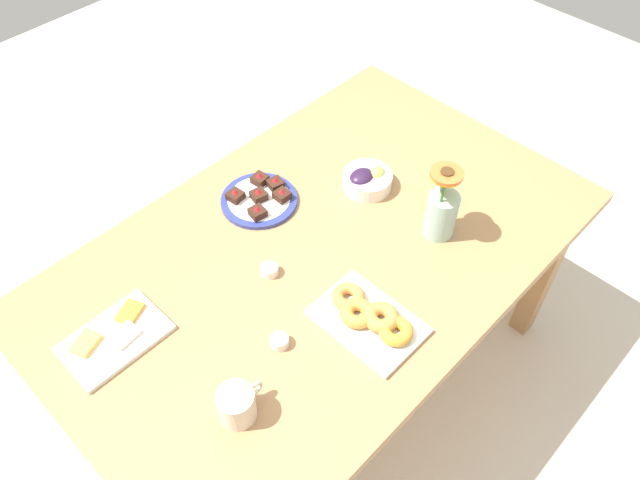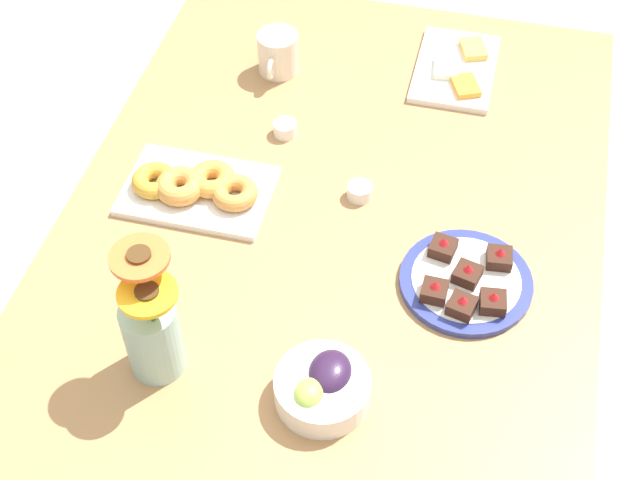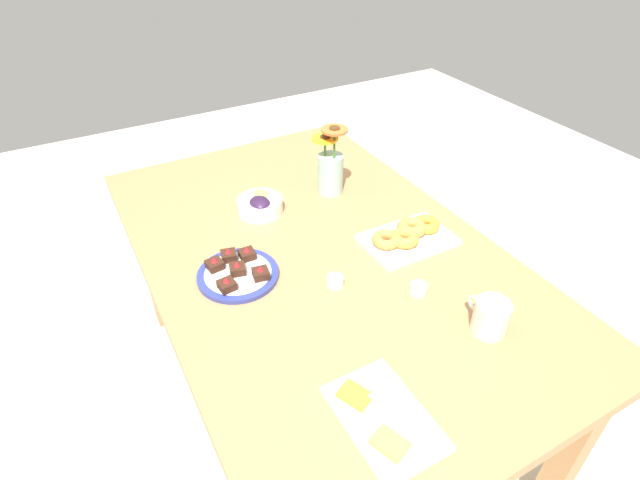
# 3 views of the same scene
# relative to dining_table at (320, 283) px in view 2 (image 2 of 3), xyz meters

# --- Properties ---
(ground_plane) EXTENTS (6.00, 6.00, 0.00)m
(ground_plane) POSITION_rel_dining_table_xyz_m (0.00, 0.00, -0.65)
(ground_plane) COLOR beige
(dining_table) EXTENTS (1.60, 1.00, 0.74)m
(dining_table) POSITION_rel_dining_table_xyz_m (0.00, 0.00, 0.00)
(dining_table) COLOR #A87A4C
(dining_table) RESTS_ON ground_plane
(coffee_mug) EXTENTS (0.12, 0.09, 0.09)m
(coffee_mug) POSITION_rel_dining_table_xyz_m (-0.49, -0.21, 0.13)
(coffee_mug) COLOR silver
(coffee_mug) RESTS_ON dining_table
(grape_bowl) EXTENTS (0.15, 0.15, 0.07)m
(grape_bowl) POSITION_rel_dining_table_xyz_m (0.29, 0.07, 0.12)
(grape_bowl) COLOR white
(grape_bowl) RESTS_ON dining_table
(cheese_platter) EXTENTS (0.26, 0.17, 0.03)m
(cheese_platter) POSITION_rel_dining_table_xyz_m (-0.58, 0.17, 0.10)
(cheese_platter) COLOR white
(cheese_platter) RESTS_ON dining_table
(croissant_platter) EXTENTS (0.19, 0.28, 0.05)m
(croissant_platter) POSITION_rel_dining_table_xyz_m (-0.09, -0.26, 0.11)
(croissant_platter) COLOR white
(croissant_platter) RESTS_ON dining_table
(jam_cup_honey) EXTENTS (0.05, 0.05, 0.03)m
(jam_cup_honey) POSITION_rel_dining_table_xyz_m (-0.30, -0.15, 0.10)
(jam_cup_honey) COLOR white
(jam_cup_honey) RESTS_ON dining_table
(jam_cup_berry) EXTENTS (0.05, 0.05, 0.03)m
(jam_cup_berry) POSITION_rel_dining_table_xyz_m (-0.16, 0.04, 0.10)
(jam_cup_berry) COLOR white
(jam_cup_berry) RESTS_ON dining_table
(dessert_plate) EXTENTS (0.23, 0.23, 0.05)m
(dessert_plate) POSITION_rel_dining_table_xyz_m (0.01, 0.26, 0.10)
(dessert_plate) COLOR navy
(dessert_plate) RESTS_ON dining_table
(flower_vase) EXTENTS (0.12, 0.11, 0.26)m
(flower_vase) POSITION_rel_dining_table_xyz_m (0.29, -0.20, 0.18)
(flower_vase) COLOR #99C1B7
(flower_vase) RESTS_ON dining_table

